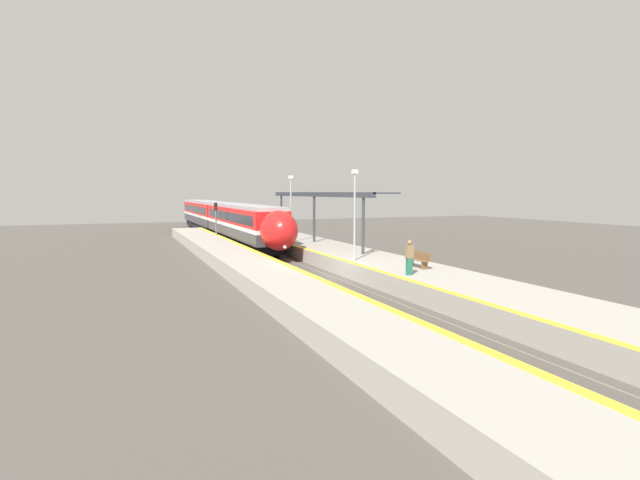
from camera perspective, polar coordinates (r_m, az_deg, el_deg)
ground_plane at (r=28.62m, az=-0.13°, el=-4.55°), size 120.00×120.00×0.00m
rail_left at (r=28.35m, az=-1.48°, el=-4.49°), size 0.08×90.00×0.15m
rail_right at (r=28.88m, az=1.20°, el=-4.30°), size 0.08×90.00×0.15m
train at (r=55.18m, az=-11.06°, el=2.51°), size 2.74×44.26×3.87m
platform_right at (r=30.24m, az=6.91°, el=-3.15°), size 4.65×64.00×0.94m
platform_left at (r=27.49m, az=-6.55°, el=-4.01°), size 3.27×64.00×0.94m
platform_bench at (r=27.39m, az=11.23°, el=-2.12°), size 0.44×1.79×0.89m
person_waiting at (r=24.82m, az=10.18°, el=-1.91°), size 0.36×0.23×1.73m
railway_signal at (r=48.38m, az=-11.80°, el=2.39°), size 0.28×0.28×4.00m
lamppost_near at (r=29.70m, az=3.98°, el=3.60°), size 0.36×0.20×5.39m
lamppost_mid at (r=40.58m, az=-3.34°, el=4.11°), size 0.36×0.20×5.39m
station_canopy at (r=40.84m, az=0.08°, el=5.15°), size 2.02×20.55×4.06m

